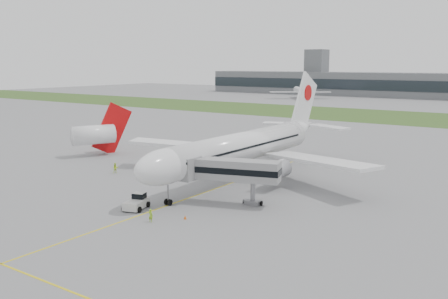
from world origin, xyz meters
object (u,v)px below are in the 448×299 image
Objects in this scene: pushback_tug at (137,202)px; ground_crew_near at (151,215)px; neighbor_aircraft at (96,134)px; airliner at (245,146)px; jet_bridge at (226,170)px.

pushback_tug reaches higher than ground_crew_near.
pushback_tug is 0.31× the size of neighbor_aircraft.
airliner reaches higher than neighbor_aircraft.
pushback_tug is (-2.47, -23.48, -4.74)m from airliner.
neighbor_aircraft is (-40.65, 26.95, 3.82)m from ground_crew_near.
pushback_tug is 2.62× the size of ground_crew_near.
ground_crew_near is (3.11, -26.74, -4.82)m from airliner.
ground_crew_near is 0.12× the size of neighbor_aircraft.
airliner is 12.26× the size of pushback_tug.
ground_crew_near is at bearing -121.52° from jet_bridge.
airliner reaches higher than pushback_tug.
pushback_tug is at bearing -9.43° from neighbor_aircraft.
airliner reaches higher than jet_bridge.
jet_bridge is at bearing -109.90° from ground_crew_near.
neighbor_aircraft reaches higher than jet_bridge.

